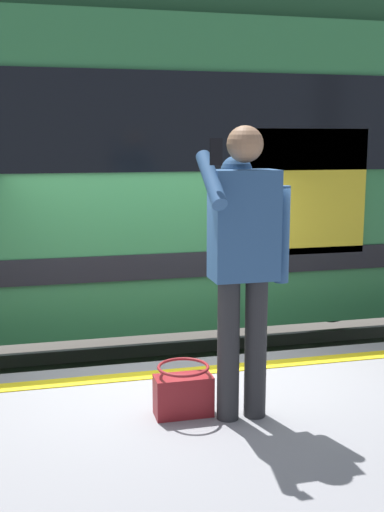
# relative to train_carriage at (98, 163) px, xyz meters

# --- Properties ---
(ground_plane) EXTENTS (26.00, 26.00, 0.00)m
(ground_plane) POSITION_rel_train_carriage_xyz_m (-0.30, 2.38, -2.53)
(ground_plane) COLOR #4C4742
(safety_line) EXTENTS (16.99, 0.16, 0.01)m
(safety_line) POSITION_rel_train_carriage_xyz_m (-0.30, 2.68, -1.49)
(safety_line) COLOR yellow
(safety_line) RESTS_ON platform
(track_rail_near) EXTENTS (22.54, 0.08, 0.16)m
(track_rail_near) POSITION_rel_train_carriage_xyz_m (-0.30, 0.71, -2.45)
(track_rail_near) COLOR slate
(track_rail_near) RESTS_ON ground
(track_rail_far) EXTENTS (22.54, 0.08, 0.16)m
(track_rail_far) POSITION_rel_train_carriage_xyz_m (-0.30, -0.72, -2.45)
(track_rail_far) COLOR slate
(track_rail_far) RESTS_ON ground
(train_carriage) EXTENTS (10.66, 2.80, 3.99)m
(train_carriage) POSITION_rel_train_carriage_xyz_m (0.00, 0.00, 0.00)
(train_carriage) COLOR #2D723F
(train_carriage) RESTS_ON ground
(passenger) EXTENTS (0.57, 0.55, 1.83)m
(passenger) POSITION_rel_train_carriage_xyz_m (-0.53, 3.53, -0.41)
(passenger) COLOR #262628
(passenger) RESTS_ON platform
(handbag) EXTENTS (0.37, 0.33, 0.33)m
(handbag) POSITION_rel_train_carriage_xyz_m (-0.17, 3.42, -1.34)
(handbag) COLOR maroon
(handbag) RESTS_ON platform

